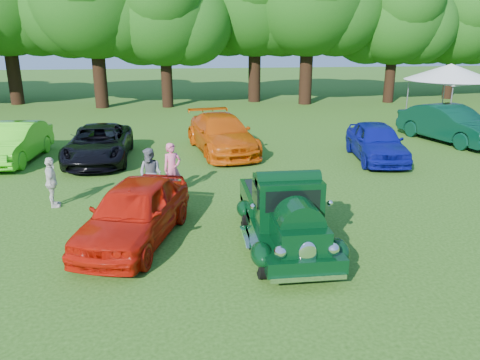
{
  "coord_description": "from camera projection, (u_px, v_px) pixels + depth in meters",
  "views": [
    {
      "loc": [
        -1.66,
        -10.03,
        4.89
      ],
      "look_at": [
        -0.19,
        1.9,
        1.1
      ],
      "focal_mm": 35.0,
      "sensor_mm": 36.0,
      "label": 1
    }
  ],
  "objects": [
    {
      "name": "hero_pickup",
      "position": [
        285.0,
        215.0,
        11.07
      ],
      "size": [
        2.09,
        4.48,
        1.75
      ],
      "color": "black",
      "rests_on": "ground"
    },
    {
      "name": "back_car_lime",
      "position": [
        14.0,
        143.0,
        18.44
      ],
      "size": [
        1.91,
        4.66,
        1.5
      ],
      "primitive_type": "imported",
      "rotation": [
        0.0,
        0.0,
        -0.07
      ],
      "color": "#45D61C",
      "rests_on": "ground"
    },
    {
      "name": "ground",
      "position": [
        257.0,
        247.0,
        11.16
      ],
      "size": [
        120.0,
        120.0,
        0.0
      ],
      "primitive_type": "plane",
      "color": "#214610",
      "rests_on": "ground"
    },
    {
      "name": "back_car_orange",
      "position": [
        222.0,
        134.0,
        19.9
      ],
      "size": [
        3.12,
        5.72,
        1.57
      ],
      "primitive_type": "imported",
      "rotation": [
        0.0,
        0.0,
        0.18
      ],
      "color": "#C64A07",
      "rests_on": "ground"
    },
    {
      "name": "canopy_tent",
      "position": [
        450.0,
        72.0,
        24.09
      ],
      "size": [
        5.8,
        5.8,
        3.39
      ],
      "rotation": [
        0.0,
        0.0,
        0.35
      ],
      "color": "silver",
      "rests_on": "ground"
    },
    {
      "name": "back_car_green",
      "position": [
        450.0,
        124.0,
        21.74
      ],
      "size": [
        3.2,
        5.44,
        1.69
      ],
      "primitive_type": "imported",
      "rotation": [
        0.0,
        0.0,
        0.29
      ],
      "color": "black",
      "rests_on": "ground"
    },
    {
      "name": "back_car_black",
      "position": [
        99.0,
        144.0,
        18.51
      ],
      "size": [
        2.42,
        5.09,
        1.4
      ],
      "primitive_type": "imported",
      "rotation": [
        0.0,
        0.0,
        0.02
      ],
      "color": "black",
      "rests_on": "ground"
    },
    {
      "name": "spectator_grey",
      "position": [
        151.0,
        174.0,
        14.22
      ],
      "size": [
        0.96,
        0.9,
        1.58
      ],
      "primitive_type": "imported",
      "rotation": [
        0.0,
        0.0,
        -0.52
      ],
      "color": "slate",
      "rests_on": "ground"
    },
    {
      "name": "red_convertible",
      "position": [
        135.0,
        212.0,
        11.32
      ],
      "size": [
        2.98,
        4.71,
        1.5
      ],
      "primitive_type": "imported",
      "rotation": [
        0.0,
        0.0,
        -0.3
      ],
      "color": "#B71307",
      "rests_on": "ground"
    },
    {
      "name": "back_car_blue",
      "position": [
        376.0,
        141.0,
        18.66
      ],
      "size": [
        2.31,
        4.59,
        1.5
      ],
      "primitive_type": "imported",
      "rotation": [
        0.0,
        0.0,
        -0.12
      ],
      "color": "navy",
      "rests_on": "ground"
    },
    {
      "name": "spectator_pink",
      "position": [
        172.0,
        169.0,
        14.67
      ],
      "size": [
        0.71,
        0.61,
        1.64
      ],
      "primitive_type": "imported",
      "rotation": [
        0.0,
        0.0,
        0.45
      ],
      "color": "#E25D82",
      "rests_on": "ground"
    },
    {
      "name": "spectator_white",
      "position": [
        52.0,
        182.0,
        13.55
      ],
      "size": [
        0.53,
        0.93,
        1.5
      ],
      "primitive_type": "imported",
      "rotation": [
        0.0,
        0.0,
        1.76
      ],
      "color": "silver",
      "rests_on": "ground"
    }
  ]
}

